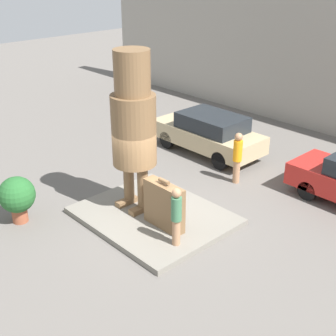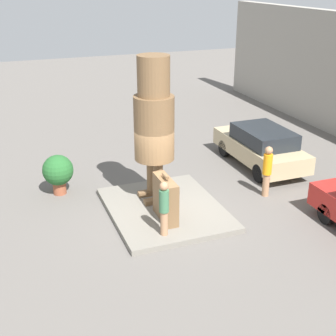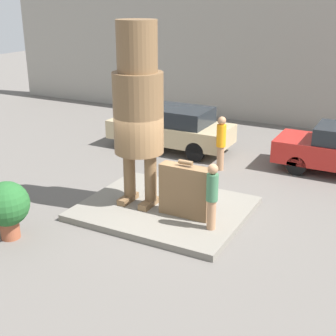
% 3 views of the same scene
% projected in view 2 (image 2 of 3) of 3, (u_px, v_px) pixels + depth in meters
% --- Properties ---
extents(ground_plane, '(60.00, 60.00, 0.00)m').
position_uv_depth(ground_plane, '(165.00, 212.00, 14.77)').
color(ground_plane, '#605B56').
extents(pedestal, '(4.16, 3.43, 0.17)m').
position_uv_depth(pedestal, '(165.00, 209.00, 14.74)').
color(pedestal, slate).
rests_on(pedestal, ground_plane).
extents(statue_figure, '(1.25, 1.25, 4.62)m').
position_uv_depth(statue_figure, '(154.00, 119.00, 14.21)').
color(statue_figure, brown).
rests_on(statue_figure, pedestal).
extents(giant_suitcase, '(1.29, 0.36, 1.45)m').
position_uv_depth(giant_suitcase, '(166.00, 199.00, 13.77)').
color(giant_suitcase, brown).
rests_on(giant_suitcase, pedestal).
extents(tourist, '(0.27, 0.27, 1.61)m').
position_uv_depth(tourist, '(164.00, 206.00, 12.83)').
color(tourist, '#A87A56').
rests_on(tourist, pedestal).
extents(parked_car_tan, '(4.43, 1.82, 1.56)m').
position_uv_depth(parked_car_tan, '(261.00, 146.00, 17.96)').
color(parked_car_tan, tan).
rests_on(parked_car_tan, ground_plane).
extents(planter_pot, '(1.04, 1.04, 1.38)m').
position_uv_depth(planter_pot, '(58.00, 171.00, 15.67)').
color(planter_pot, brown).
rests_on(planter_pot, ground_plane).
extents(worker_hivis, '(0.30, 0.30, 1.76)m').
position_uv_depth(worker_hivis, '(267.00, 169.00, 15.47)').
color(worker_hivis, '#A87A56').
rests_on(worker_hivis, ground_plane).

